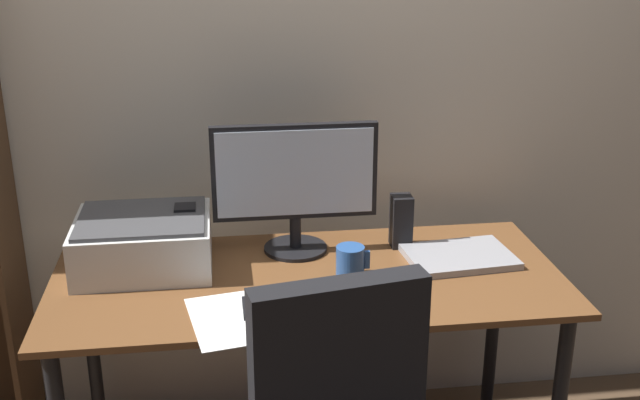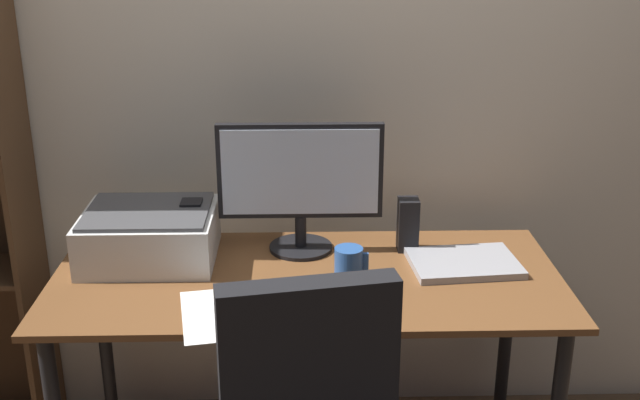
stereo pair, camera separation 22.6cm
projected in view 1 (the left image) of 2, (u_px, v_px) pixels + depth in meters
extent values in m
cube|color=beige|center=(289.00, 57.00, 2.58)|extent=(6.40, 0.10, 2.60)
cube|color=brown|center=(308.00, 279.00, 2.31)|extent=(1.50, 0.67, 0.02)
cylinder|color=black|center=(93.00, 355.00, 2.61)|extent=(0.04, 0.04, 0.72)
cylinder|color=black|center=(493.00, 328.00, 2.78)|extent=(0.04, 0.04, 0.72)
cylinder|color=black|center=(296.00, 248.00, 2.49)|extent=(0.20, 0.20, 0.01)
cylinder|color=black|center=(295.00, 232.00, 2.47)|extent=(0.04, 0.04, 0.10)
cube|color=black|center=(295.00, 172.00, 2.40)|extent=(0.51, 0.03, 0.30)
cube|color=silver|center=(295.00, 173.00, 2.38)|extent=(0.48, 0.01, 0.27)
cube|color=black|center=(296.00, 305.00, 2.12)|extent=(0.29, 0.11, 0.02)
cube|color=black|center=(372.00, 297.00, 2.15)|extent=(0.07, 0.10, 0.03)
cylinder|color=#285193|center=(350.00, 262.00, 2.29)|extent=(0.08, 0.08, 0.10)
cube|color=#285193|center=(367.00, 259.00, 2.30)|extent=(0.02, 0.01, 0.05)
cube|color=#99999E|center=(459.00, 257.00, 2.41)|extent=(0.34, 0.26, 0.02)
cube|color=black|center=(187.00, 232.00, 2.41)|extent=(0.06, 0.07, 0.17)
cube|color=black|center=(401.00, 221.00, 2.49)|extent=(0.06, 0.07, 0.17)
cube|color=silver|center=(144.00, 243.00, 2.35)|extent=(0.40, 0.34, 0.15)
cube|color=#424244|center=(142.00, 218.00, 2.32)|extent=(0.37, 0.31, 0.01)
cube|color=white|center=(232.00, 319.00, 2.07)|extent=(0.26, 0.33, 0.00)
cube|color=black|center=(340.00, 386.00, 1.76)|extent=(0.41, 0.14, 0.52)
cube|color=#4C331E|center=(3.00, 207.00, 2.42)|extent=(0.02, 0.28, 1.79)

